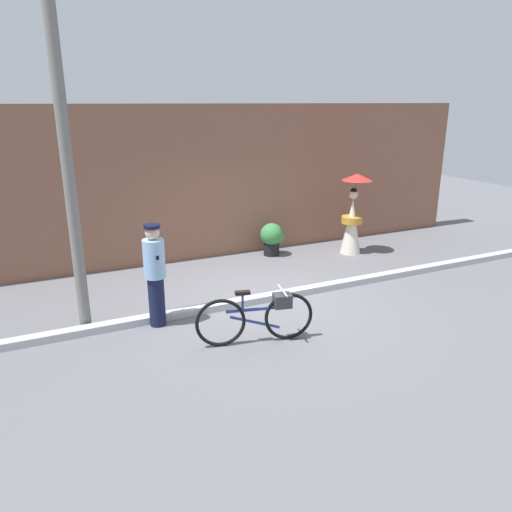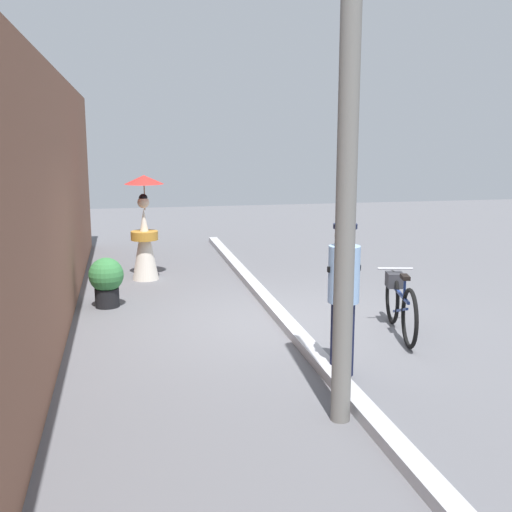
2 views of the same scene
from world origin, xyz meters
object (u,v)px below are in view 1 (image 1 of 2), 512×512
(bicycle_near_officer, at_px, (259,316))
(person_with_parasol, at_px, (353,216))
(potted_plant_by_door, at_px, (272,237))
(utility_pole, at_px, (69,179))
(person_officer, at_px, (155,273))

(bicycle_near_officer, xyz_separation_m, person_with_parasol, (3.95, 3.18, 0.48))
(bicycle_near_officer, bearing_deg, person_with_parasol, 38.84)
(bicycle_near_officer, height_order, potted_plant_by_door, bicycle_near_officer)
(bicycle_near_officer, xyz_separation_m, potted_plant_by_door, (2.16, 3.83, 0.00))
(person_with_parasol, xyz_separation_m, utility_pole, (-6.27, -1.54, 1.49))
(bicycle_near_officer, height_order, utility_pole, utility_pole)
(utility_pole, bearing_deg, person_with_parasol, 13.80)
(person_officer, height_order, potted_plant_by_door, person_officer)
(bicycle_near_officer, bearing_deg, person_officer, 134.82)
(potted_plant_by_door, height_order, utility_pole, utility_pole)
(person_officer, distance_m, person_with_parasol, 5.53)
(person_with_parasol, distance_m, utility_pole, 6.62)
(person_with_parasol, bearing_deg, person_officer, -159.52)
(potted_plant_by_door, relative_size, utility_pole, 0.16)
(bicycle_near_officer, distance_m, person_officer, 1.81)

